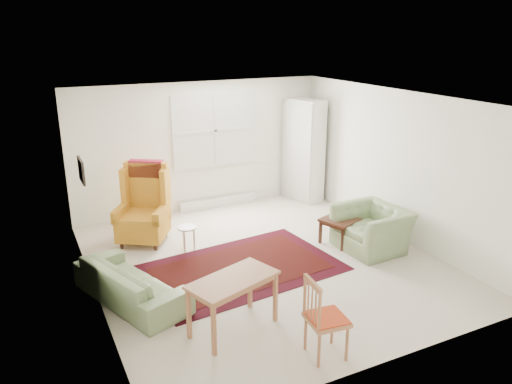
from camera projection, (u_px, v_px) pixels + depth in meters
name	position (u px, v px, depth m)	size (l,w,h in m)	color
room	(260.00, 180.00, 7.51)	(5.04, 5.54, 2.51)	beige
rug	(241.00, 268.00, 7.50)	(2.89, 1.86, 0.03)	black
sofa	(130.00, 275.00, 6.52)	(1.80, 0.70, 0.73)	#758F5F
armchair	(372.00, 225.00, 8.06)	(1.07, 0.94, 0.84)	#758F5F
wingback_chair	(142.00, 205.00, 8.22)	(0.77, 0.82, 1.34)	orange
coffee_table	(339.00, 231.00, 8.33)	(0.53, 0.53, 0.44)	#401F13
stool	(187.00, 238.00, 8.07)	(0.31, 0.31, 0.41)	white
cabinet	(304.00, 150.00, 10.27)	(0.44, 0.84, 2.09)	white
desk	(233.00, 304.00, 5.89)	(1.07, 0.53, 0.68)	#A86C43
desk_chair	(327.00, 317.00, 5.38)	(0.41, 0.41, 0.94)	#A86C43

